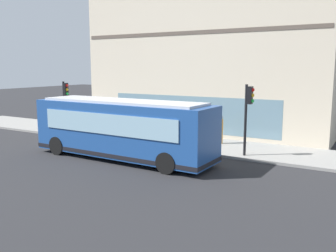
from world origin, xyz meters
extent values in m
plane|color=#262628|center=(0.00, 0.00, 0.00)|extent=(120.00, 120.00, 0.00)
cube|color=gray|center=(4.72, 0.00, 0.07)|extent=(4.24, 40.00, 0.15)
cube|color=beige|center=(11.28, 0.00, 6.31)|extent=(8.89, 17.42, 12.63)
cube|color=brown|center=(6.99, 0.00, 6.94)|extent=(0.36, 17.07, 0.24)
cube|color=slate|center=(6.89, 0.00, 1.60)|extent=(0.12, 12.19, 2.40)
cube|color=#1E478C|center=(-0.18, 0.39, 1.60)|extent=(2.73, 10.05, 2.70)
cube|color=silver|center=(-0.18, 0.39, 3.01)|extent=(2.33, 9.05, 0.12)
cube|color=#8CB2C6|center=(-0.07, 5.37, 2.05)|extent=(2.20, 0.13, 1.20)
cube|color=#8CB2C6|center=(1.09, 0.36, 2.00)|extent=(0.25, 8.20, 1.00)
cube|color=#8CB2C6|center=(-1.45, 0.42, 2.00)|extent=(0.25, 8.20, 1.00)
cube|color=black|center=(-0.18, 0.39, 0.43)|extent=(2.77, 10.10, 0.20)
cylinder|color=black|center=(1.05, 3.97, 0.50)|extent=(0.32, 1.01, 1.00)
cylinder|color=black|center=(-1.25, 4.02, 0.50)|extent=(0.32, 1.01, 1.00)
cylinder|color=black|center=(0.89, -3.03, 0.50)|extent=(0.32, 1.01, 1.00)
cylinder|color=black|center=(-1.41, -2.98, 0.50)|extent=(0.32, 1.01, 1.00)
cylinder|color=black|center=(3.16, -5.05, 2.01)|extent=(0.14, 0.14, 3.71)
cube|color=black|center=(3.16, -5.24, 3.31)|extent=(0.32, 0.24, 0.90)
sphere|color=red|center=(3.16, -5.37, 3.59)|extent=(0.20, 0.20, 0.20)
sphere|color=yellow|center=(3.16, -5.37, 3.31)|extent=(0.20, 0.20, 0.20)
sphere|color=green|center=(3.16, -5.37, 3.03)|extent=(0.20, 0.20, 0.20)
cylinder|color=black|center=(3.18, 7.97, 1.95)|extent=(0.14, 0.14, 3.60)
cube|color=black|center=(3.18, 7.78, 3.20)|extent=(0.32, 0.24, 0.90)
sphere|color=red|center=(3.18, 7.65, 3.48)|extent=(0.20, 0.20, 0.20)
sphere|color=yellow|center=(3.18, 7.65, 3.20)|extent=(0.20, 0.20, 0.20)
sphere|color=green|center=(3.18, 7.65, 2.92)|extent=(0.20, 0.20, 0.20)
cylinder|color=red|center=(6.25, 0.21, 0.43)|extent=(0.24, 0.24, 0.55)
sphere|color=red|center=(6.25, 0.21, 0.78)|extent=(0.22, 0.22, 0.22)
cylinder|color=red|center=(6.25, 0.04, 0.48)|extent=(0.10, 0.12, 0.10)
cylinder|color=red|center=(6.42, 0.21, 0.48)|extent=(0.12, 0.10, 0.10)
cylinder|color=#3F8C4C|center=(3.42, 5.17, 0.58)|extent=(0.14, 0.14, 0.85)
cylinder|color=#3F8C4C|center=(3.34, 5.01, 0.58)|extent=(0.14, 0.14, 0.85)
cylinder|color=#3359A5|center=(3.38, 5.09, 1.34)|extent=(0.32, 0.32, 0.68)
sphere|color=beige|center=(3.38, 5.09, 1.79)|extent=(0.23, 0.23, 0.23)
cylinder|color=gold|center=(5.33, -2.71, 0.57)|extent=(0.14, 0.14, 0.83)
cylinder|color=gold|center=(5.30, -2.89, 0.57)|extent=(0.14, 0.14, 0.83)
cylinder|color=gold|center=(5.32, -2.80, 1.31)|extent=(0.32, 0.32, 0.66)
sphere|color=brown|center=(5.32, -2.80, 1.75)|extent=(0.23, 0.23, 0.23)
cube|color=#263F99|center=(5.66, 4.87, 0.60)|extent=(0.44, 0.40, 0.90)
cube|color=#8CB2C6|center=(5.66, 4.66, 0.78)|extent=(0.35, 0.03, 0.30)
camera|label=1|loc=(-15.13, -11.08, 4.75)|focal=39.33mm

